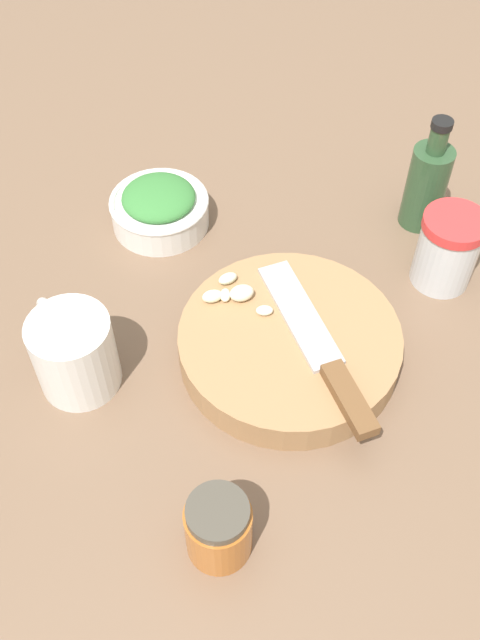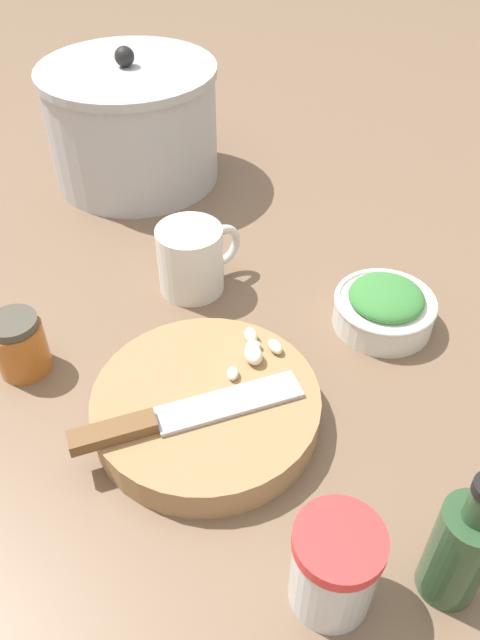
# 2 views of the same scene
# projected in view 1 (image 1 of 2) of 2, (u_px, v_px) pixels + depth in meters

# --- Properties ---
(ground_plane) EXTENTS (5.00, 5.00, 0.00)m
(ground_plane) POSITION_uv_depth(u_px,v_px,m) (214.00, 361.00, 0.74)
(ground_plane) COLOR brown
(cutting_board) EXTENTS (0.23, 0.23, 0.04)m
(cutting_board) POSITION_uv_depth(u_px,v_px,m) (289.00, 344.00, 0.73)
(cutting_board) COLOR #9E754C
(cutting_board) RESTS_ON ground_plane
(chef_knife) EXTENTS (0.17, 0.19, 0.01)m
(chef_knife) POSITION_uv_depth(u_px,v_px,m) (322.00, 353.00, 0.70)
(chef_knife) COLOR brown
(chef_knife) RESTS_ON cutting_board
(garlic_cloves) EXTENTS (0.05, 0.08, 0.02)m
(garlic_cloves) POSITION_uv_depth(u_px,v_px,m) (234.00, 294.00, 0.74)
(garlic_cloves) COLOR #F1E9CF
(garlic_cloves) RESTS_ON cutting_board
(herb_bowl) EXTENTS (0.12, 0.12, 0.05)m
(herb_bowl) POSITION_uv_depth(u_px,v_px,m) (160.00, 207.00, 0.85)
(herb_bowl) COLOR silver
(herb_bowl) RESTS_ON ground_plane
(spice_jar) EXTENTS (0.07, 0.07, 0.09)m
(spice_jar) POSITION_uv_depth(u_px,v_px,m) (448.00, 249.00, 0.78)
(spice_jar) COLOR silver
(spice_jar) RESTS_ON ground_plane
(coffee_mug) EXTENTS (0.08, 0.11, 0.09)m
(coffee_mug) POSITION_uv_depth(u_px,v_px,m) (73.00, 352.00, 0.69)
(coffee_mug) COLOR silver
(coffee_mug) RESTS_ON ground_plane
(honey_jar) EXTENTS (0.06, 0.06, 0.07)m
(honey_jar) POSITION_uv_depth(u_px,v_px,m) (218.00, 528.00, 0.59)
(honey_jar) COLOR #B26023
(honey_jar) RESTS_ON ground_plane
(oil_bottle) EXTENTS (0.05, 0.05, 0.14)m
(oil_bottle) POSITION_uv_depth(u_px,v_px,m) (427.00, 184.00, 0.83)
(oil_bottle) COLOR #2D4C2D
(oil_bottle) RESTS_ON ground_plane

